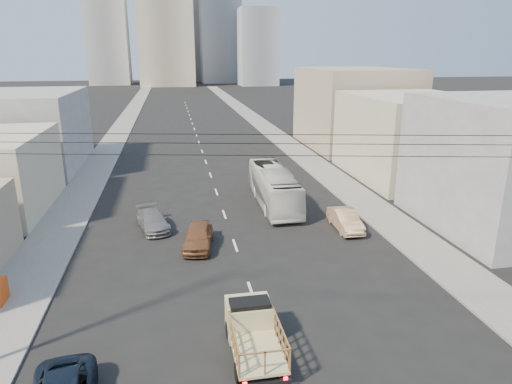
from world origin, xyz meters
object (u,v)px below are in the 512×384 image
object	(u,v)px
sedan_brown	(198,236)
sedan_tan	(345,220)
flatbed_pickup	(253,329)
city_bus	(274,187)
sedan_grey	(153,220)

from	to	relation	value
sedan_brown	sedan_tan	distance (m)	10.39
flatbed_pickup	sedan_tan	xyz separation A→B (m)	(8.77, 12.43, -0.40)
city_bus	sedan_brown	xyz separation A→B (m)	(-6.60, -7.60, -0.76)
sedan_tan	sedan_grey	distance (m)	13.49
sedan_brown	city_bus	bearing A→B (deg)	58.21
flatbed_pickup	sedan_brown	xyz separation A→B (m)	(-1.54, 11.15, -0.36)
sedan_grey	sedan_tan	bearing A→B (deg)	-24.50
sedan_grey	sedan_brown	bearing A→B (deg)	-65.87
city_bus	sedan_tan	bearing A→B (deg)	-58.39
city_bus	sedan_grey	size ratio (longest dim) A/B	2.46
flatbed_pickup	sedan_grey	world-z (taller)	flatbed_pickup
sedan_brown	sedan_grey	distance (m)	4.78
sedan_tan	sedan_grey	world-z (taller)	sedan_tan
sedan_brown	sedan_grey	bearing A→B (deg)	137.14
sedan_grey	city_bus	bearing A→B (deg)	8.04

